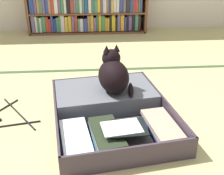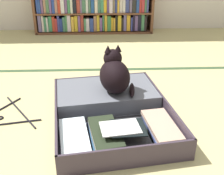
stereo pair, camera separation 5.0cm
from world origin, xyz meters
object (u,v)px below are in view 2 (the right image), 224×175
(bookshelf, at_px, (93,4))
(black_cat, at_px, (115,74))
(clothes_hanger, at_px, (14,113))
(open_suitcase, at_px, (110,108))

(bookshelf, bearing_deg, black_cat, -84.83)
(black_cat, height_order, clothes_hanger, black_cat)
(bookshelf, xyz_separation_m, open_suitcase, (0.14, -2.03, -0.30))
(bookshelf, distance_m, open_suitcase, 2.05)
(bookshelf, xyz_separation_m, clothes_hanger, (-0.46, -1.99, -0.34))
(clothes_hanger, bearing_deg, open_suitcase, -3.74)
(clothes_hanger, bearing_deg, bookshelf, 76.92)
(open_suitcase, relative_size, clothes_hanger, 2.34)
(bookshelf, distance_m, black_cat, 1.94)
(open_suitcase, distance_m, black_cat, 0.21)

